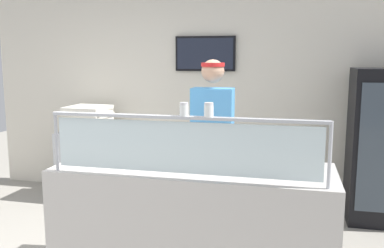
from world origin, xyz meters
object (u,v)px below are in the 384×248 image
object	(u,v)px
parmesan_shaker	(184,110)
worker_figure	(213,141)
drink_fridge	(380,146)
pizza_tray	(211,163)
pepper_flake_shaker	(209,111)
pizza_box_stack	(88,119)
pizza_server	(213,161)

from	to	relation	value
parmesan_shaker	worker_figure	xyz separation A→B (m)	(0.00, 1.06, -0.42)
parmesan_shaker	drink_fridge	distance (m)	2.68
parmesan_shaker	pizza_tray	bearing A→B (deg)	75.37
parmesan_shaker	worker_figure	bearing A→B (deg)	89.94
pepper_flake_shaker	worker_figure	world-z (taller)	worker_figure
pizza_tray	parmesan_shaker	size ratio (longest dim) A/B	5.11
worker_figure	pizza_tray	bearing A→B (deg)	-80.53
worker_figure	pepper_flake_shaker	bearing A→B (deg)	-80.92
worker_figure	pizza_box_stack	bearing A→B (deg)	151.71
pizza_server	pizza_box_stack	distance (m)	2.46
pizza_server	worker_figure	bearing A→B (deg)	95.02
worker_figure	drink_fridge	xyz separation A→B (m)	(1.64, 0.98, -0.17)
pizza_server	worker_figure	size ratio (longest dim) A/B	0.16
pizza_server	drink_fridge	bearing A→B (deg)	41.59
pizza_server	pizza_box_stack	bearing A→B (deg)	133.68
drink_fridge	parmesan_shaker	bearing A→B (deg)	-128.85
pizza_tray	drink_fridge	xyz separation A→B (m)	(1.53, 1.62, -0.13)
pepper_flake_shaker	pizza_server	bearing A→B (deg)	96.21
drink_fridge	pizza_box_stack	world-z (taller)	drink_fridge
pepper_flake_shaker	pizza_box_stack	distance (m)	2.79
pizza_tray	pepper_flake_shaker	bearing A→B (deg)	-81.52
pepper_flake_shaker	parmesan_shaker	bearing A→B (deg)	180.00
pizza_server	pepper_flake_shaker	world-z (taller)	pepper_flake_shaker
pizza_server	drink_fridge	size ratio (longest dim) A/B	0.17
drink_fridge	pizza_box_stack	size ratio (longest dim) A/B	3.25
worker_figure	parmesan_shaker	bearing A→B (deg)	-90.06
pizza_tray	drink_fridge	world-z (taller)	drink_fridge
drink_fridge	pizza_box_stack	bearing A→B (deg)	-179.26
parmesan_shaker	pizza_box_stack	size ratio (longest dim) A/B	0.18
pizza_server	pizza_tray	bearing A→B (deg)	127.58
parmesan_shaker	pizza_box_stack	world-z (taller)	parmesan_shaker
pizza_tray	parmesan_shaker	bearing A→B (deg)	-104.63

